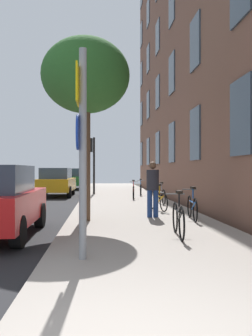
{
  "coord_description": "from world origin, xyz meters",
  "views": [
    {
      "loc": [
        -0.07,
        -2.3,
        1.53
      ],
      "look_at": [
        0.82,
        9.55,
        1.59
      ],
      "focal_mm": 37.5,
      "sensor_mm": 36.0,
      "label": 1
    }
  ],
  "objects_px": {
    "bicycle_5": "(141,189)",
    "car_1": "(56,182)",
    "bicycle_3": "(161,195)",
    "bicycle_4": "(133,191)",
    "tree_near": "(86,77)",
    "bicycle_1": "(192,207)",
    "bicycle_2": "(158,200)",
    "car_2": "(72,179)",
    "sign_post": "(81,140)",
    "pedestrian_0": "(153,185)",
    "traffic_light": "(92,155)",
    "bicycle_0": "(178,219)"
  },
  "relations": [
    {
      "from": "bicycle_5",
      "to": "car_1",
      "type": "xyz_separation_m",
      "value": [
        -4.74,
        1.03,
        0.36
      ]
    },
    {
      "from": "bicycle_5",
      "to": "car_1",
      "type": "distance_m",
      "value": 4.87
    },
    {
      "from": "bicycle_5",
      "to": "bicycle_3",
      "type": "bearing_deg",
      "value": -86.66
    },
    {
      "from": "bicycle_4",
      "to": "tree_near",
      "type": "bearing_deg",
      "value": -105.99
    },
    {
      "from": "bicycle_1",
      "to": "bicycle_2",
      "type": "bearing_deg",
      "value": 103.48
    },
    {
      "from": "bicycle_5",
      "to": "car_2",
      "type": "bearing_deg",
      "value": 117.6
    },
    {
      "from": "sign_post",
      "to": "pedestrian_0",
      "type": "bearing_deg",
      "value": 68.58
    },
    {
      "from": "car_1",
      "to": "pedestrian_0",
      "type": "bearing_deg",
      "value": -67.91
    },
    {
      "from": "bicycle_3",
      "to": "car_1",
      "type": "xyz_separation_m",
      "value": [
        -5.02,
        5.83,
        0.37
      ]
    },
    {
      "from": "sign_post",
      "to": "bicycle_2",
      "type": "height_order",
      "value": "sign_post"
    },
    {
      "from": "tree_near",
      "to": "bicycle_1",
      "type": "bearing_deg",
      "value": -2.62
    },
    {
      "from": "traffic_light",
      "to": "sign_post",
      "type": "bearing_deg",
      "value": -89.43
    },
    {
      "from": "traffic_light",
      "to": "bicycle_0",
      "type": "bearing_deg",
      "value": -80.95
    },
    {
      "from": "sign_post",
      "to": "bicycle_1",
      "type": "bearing_deg",
      "value": 54.86
    },
    {
      "from": "bicycle_3",
      "to": "bicycle_1",
      "type": "bearing_deg",
      "value": -89.41
    },
    {
      "from": "bicycle_1",
      "to": "bicycle_5",
      "type": "bearing_deg",
      "value": 91.96
    },
    {
      "from": "bicycle_3",
      "to": "car_2",
      "type": "bearing_deg",
      "value": 109.54
    },
    {
      "from": "bicycle_5",
      "to": "pedestrian_0",
      "type": "xyz_separation_m",
      "value": [
        -0.69,
        -8.94,
        0.59
      ]
    },
    {
      "from": "bicycle_2",
      "to": "traffic_light",
      "type": "bearing_deg",
      "value": 106.43
    },
    {
      "from": "tree_near",
      "to": "car_1",
      "type": "bearing_deg",
      "value": 101.22
    },
    {
      "from": "bicycle_1",
      "to": "pedestrian_0",
      "type": "xyz_separation_m",
      "value": [
        -1.02,
        0.65,
        0.58
      ]
    },
    {
      "from": "bicycle_0",
      "to": "car_2",
      "type": "height_order",
      "value": "car_2"
    },
    {
      "from": "bicycle_5",
      "to": "bicycle_1",
      "type": "bearing_deg",
      "value": -88.04
    },
    {
      "from": "traffic_light",
      "to": "bicycle_5",
      "type": "relative_size",
      "value": 1.97
    },
    {
      "from": "tree_near",
      "to": "car_2",
      "type": "height_order",
      "value": "tree_near"
    },
    {
      "from": "bicycle_3",
      "to": "bicycle_5",
      "type": "height_order",
      "value": "bicycle_5"
    },
    {
      "from": "traffic_light",
      "to": "pedestrian_0",
      "type": "relative_size",
      "value": 1.99
    },
    {
      "from": "bicycle_2",
      "to": "bicycle_5",
      "type": "xyz_separation_m",
      "value": [
        0.25,
        7.2,
        -0.0
      ]
    },
    {
      "from": "tree_near",
      "to": "pedestrian_0",
      "type": "relative_size",
      "value": 3.08
    },
    {
      "from": "car_1",
      "to": "tree_near",
      "type": "bearing_deg",
      "value": -78.78
    },
    {
      "from": "sign_post",
      "to": "tree_near",
      "type": "xyz_separation_m",
      "value": [
        -0.1,
        4.24,
        2.12
      ]
    },
    {
      "from": "pedestrian_0",
      "to": "car_2",
      "type": "height_order",
      "value": "pedestrian_0"
    },
    {
      "from": "pedestrian_0",
      "to": "car_1",
      "type": "xyz_separation_m",
      "value": [
        -4.05,
        9.98,
        -0.22
      ]
    },
    {
      "from": "bicycle_0",
      "to": "bicycle_5",
      "type": "height_order",
      "value": "bicycle_0"
    },
    {
      "from": "bicycle_1",
      "to": "car_2",
      "type": "relative_size",
      "value": 0.39
    },
    {
      "from": "bicycle_1",
      "to": "bicycle_4",
      "type": "bearing_deg",
      "value": 97.64
    },
    {
      "from": "bicycle_2",
      "to": "bicycle_4",
      "type": "relative_size",
      "value": 1.0
    },
    {
      "from": "traffic_light",
      "to": "car_1",
      "type": "xyz_separation_m",
      "value": [
        -2.04,
        -0.12,
        -1.55
      ]
    },
    {
      "from": "tree_near",
      "to": "car_1",
      "type": "height_order",
      "value": "tree_near"
    },
    {
      "from": "bicycle_4",
      "to": "car_1",
      "type": "height_order",
      "value": "car_1"
    },
    {
      "from": "bicycle_0",
      "to": "bicycle_2",
      "type": "xyz_separation_m",
      "value": [
        0.37,
        4.8,
        -0.02
      ]
    },
    {
      "from": "pedestrian_0",
      "to": "bicycle_4",
      "type": "bearing_deg",
      "value": 89.51
    },
    {
      "from": "bicycle_5",
      "to": "pedestrian_0",
      "type": "bearing_deg",
      "value": -94.43
    },
    {
      "from": "bicycle_1",
      "to": "bicycle_2",
      "type": "relative_size",
      "value": 1.0
    },
    {
      "from": "bicycle_0",
      "to": "bicycle_3",
      "type": "bearing_deg",
      "value": 82.92
    },
    {
      "from": "tree_near",
      "to": "bicycle_4",
      "type": "distance_m",
      "value": 8.2
    },
    {
      "from": "car_1",
      "to": "car_2",
      "type": "bearing_deg",
      "value": 87.62
    },
    {
      "from": "bicycle_0",
      "to": "traffic_light",
      "type": "bearing_deg",
      "value": 99.05
    },
    {
      "from": "bicycle_1",
      "to": "bicycle_0",
      "type": "bearing_deg",
      "value": -111.47
    },
    {
      "from": "pedestrian_0",
      "to": "bicycle_5",
      "type": "bearing_deg",
      "value": 85.57
    }
  ]
}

